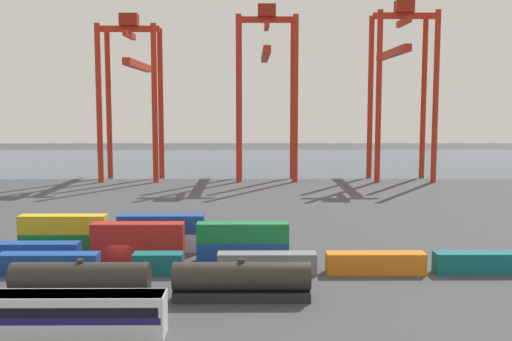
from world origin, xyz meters
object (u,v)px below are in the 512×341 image
shipping_container_6 (484,263)px  gantry_crane_west (133,81)px  gantry_crane_central (266,74)px  freight_tank_row (0,281)px  gantry_crane_east (400,73)px

shipping_container_6 → gantry_crane_west: (-61.42, 97.06, 25.99)m
gantry_crane_west → gantry_crane_central: size_ratio=0.95×
gantry_crane_west → gantry_crane_central: 37.10m
gantry_crane_west → freight_tank_row: bearing=-86.6°
gantry_crane_east → shipping_container_6: bearing=-97.5°
shipping_container_6 → gantry_crane_central: gantry_crane_central is taller
freight_tank_row → gantry_crane_central: size_ratio=1.38×
freight_tank_row → gantry_crane_west: size_ratio=1.45×
shipping_container_6 → gantry_crane_west: size_ratio=0.27×
freight_tank_row → gantry_crane_west: gantry_crane_west is taller
shipping_container_6 → gantry_crane_east: (12.70, 96.80, 28.17)m
gantry_crane_west → gantry_crane_central: gantry_crane_central is taller
gantry_crane_west → gantry_crane_central: (37.06, 0.14, 1.70)m
freight_tank_row → gantry_crane_west: bearing=93.4°
gantry_crane_east → freight_tank_row: bearing=-122.3°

